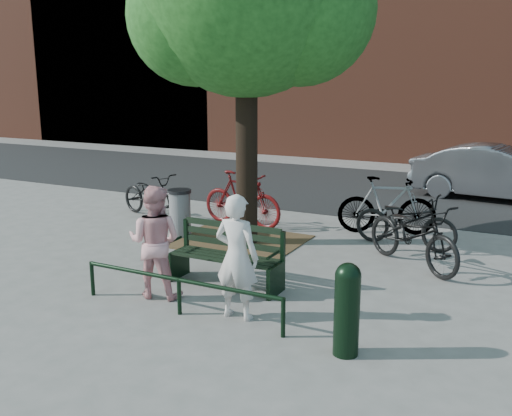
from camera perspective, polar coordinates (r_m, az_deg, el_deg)
The scene contains 15 objects.
ground at distance 8.67m, azimuth -3.09°, elevation -7.76°, with size 90.00×90.00×0.00m, color gray.
dirt_pit at distance 10.96m, azimuth -1.83°, elevation -3.29°, with size 2.40×2.00×0.02m, color brown.
road at distance 16.33m, azimuth 12.07°, elevation 1.77°, with size 40.00×7.00×0.01m, color black.
park_bench at distance 8.58m, azimuth -2.86°, elevation -4.60°, with size 1.74×0.54×0.97m.
guard_railing at distance 7.59m, azimuth -7.72°, elevation -7.67°, with size 3.06×0.06×0.51m.
person_left at distance 7.30m, azimuth -1.94°, elevation -4.91°, with size 0.60×0.39×1.64m, color silver.
person_right at distance 8.15m, azimuth -10.09°, elevation -3.34°, with size 0.78×0.61×1.61m, color pink.
bollard at distance 6.49m, azimuth 9.09°, elevation -9.66°, with size 0.29×0.29×1.08m.
litter_bin at distance 11.28m, azimuth -7.61°, elevation -0.48°, with size 0.46×0.46×0.94m.
bicycle_a at distance 13.02m, azimuth -10.50°, elevation 1.30°, with size 0.67×1.91×1.00m, color black.
bicycle_b at distance 11.99m, azimuth -1.42°, elevation 0.91°, with size 0.54×1.92×1.15m, color #580C0D.
bicycle_c at distance 9.71m, azimuth 15.44°, elevation -2.56°, with size 0.73×2.09×1.10m, color black.
bicycle_d at distance 11.64m, azimuth 12.95°, elevation 0.24°, with size 0.55×1.93×1.16m, color gray.
bicycle_e at distance 10.82m, azimuth 14.73°, elevation -1.22°, with size 0.67×1.91×1.00m, color black.
parked_car at distance 15.81m, azimuth 23.04°, elevation 3.23°, with size 1.48×4.24×1.40m, color slate.
Camera 1 is at (4.11, -7.01, 3.03)m, focal length 40.00 mm.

